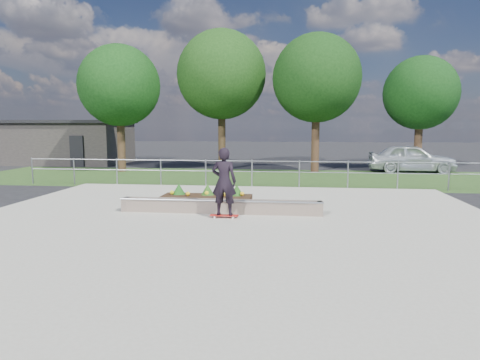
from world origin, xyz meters
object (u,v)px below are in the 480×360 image
(skateboarder, at_px, (224,182))
(parked_car, at_px, (411,158))
(planter_bed, at_px, (206,198))
(grind_ledge, at_px, (220,206))

(skateboarder, bearing_deg, parked_car, 57.28)
(skateboarder, xyz_separation_m, parked_car, (8.63, 13.44, -0.29))
(planter_bed, height_order, skateboarder, skateboarder)
(planter_bed, bearing_deg, skateboarder, -66.94)
(grind_ledge, xyz_separation_m, planter_bed, (-0.73, 1.56, -0.02))
(parked_car, bearing_deg, skateboarder, 150.30)
(grind_ledge, height_order, parked_car, parked_car)
(skateboarder, relative_size, parked_car, 0.42)
(grind_ledge, distance_m, parked_car, 15.55)
(grind_ledge, xyz_separation_m, skateboarder, (0.21, -0.66, 0.82))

